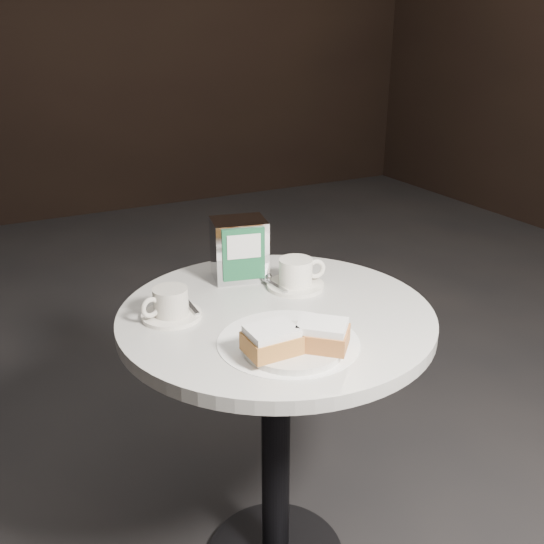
{
  "coord_description": "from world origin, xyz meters",
  "views": [
    {
      "loc": [
        -0.56,
        -1.07,
        1.33
      ],
      "look_at": [
        0.0,
        0.02,
        0.83
      ],
      "focal_mm": 40.0,
      "sensor_mm": 36.0,
      "label": 1
    }
  ],
  "objects_px": {
    "coffee_cup_left": "(170,305)",
    "water_glass_left": "(230,262)",
    "cafe_table": "(276,387)",
    "napkin_dispenser": "(239,249)",
    "beignet_plate": "(295,341)",
    "water_glass_right": "(253,254)",
    "coffee_cup_right": "(296,275)"
  },
  "relations": [
    {
      "from": "coffee_cup_left",
      "to": "water_glass_left",
      "type": "distance_m",
      "value": 0.24
    },
    {
      "from": "cafe_table",
      "to": "water_glass_left",
      "type": "relative_size",
      "value": 7.6
    },
    {
      "from": "coffee_cup_left",
      "to": "napkin_dispenser",
      "type": "xyz_separation_m",
      "value": [
        0.22,
        0.13,
        0.05
      ]
    },
    {
      "from": "beignet_plate",
      "to": "coffee_cup_left",
      "type": "bearing_deg",
      "value": 122.22
    },
    {
      "from": "water_glass_left",
      "to": "water_glass_right",
      "type": "bearing_deg",
      "value": 0.37
    },
    {
      "from": "cafe_table",
      "to": "coffee_cup_right",
      "type": "xyz_separation_m",
      "value": [
        0.1,
        0.09,
        0.23
      ]
    },
    {
      "from": "cafe_table",
      "to": "beignet_plate",
      "type": "relative_size",
      "value": 3.02
    },
    {
      "from": "water_glass_right",
      "to": "water_glass_left",
      "type": "bearing_deg",
      "value": -179.63
    },
    {
      "from": "beignet_plate",
      "to": "water_glass_left",
      "type": "height_order",
      "value": "water_glass_left"
    },
    {
      "from": "coffee_cup_left",
      "to": "water_glass_left",
      "type": "bearing_deg",
      "value": 20.25
    },
    {
      "from": "water_glass_left",
      "to": "napkin_dispenser",
      "type": "xyz_separation_m",
      "value": [
        0.03,
        0.0,
        0.03
      ]
    },
    {
      "from": "cafe_table",
      "to": "water_glass_right",
      "type": "bearing_deg",
      "value": 78.08
    },
    {
      "from": "water_glass_left",
      "to": "water_glass_right",
      "type": "xyz_separation_m",
      "value": [
        0.06,
        0.0,
        0.01
      ]
    },
    {
      "from": "water_glass_left",
      "to": "beignet_plate",
      "type": "bearing_deg",
      "value": -95.1
    },
    {
      "from": "cafe_table",
      "to": "water_glass_left",
      "type": "distance_m",
      "value": 0.32
    },
    {
      "from": "cafe_table",
      "to": "coffee_cup_right",
      "type": "relative_size",
      "value": 4.72
    },
    {
      "from": "beignet_plate",
      "to": "coffee_cup_left",
      "type": "xyz_separation_m",
      "value": [
        -0.16,
        0.26,
        0.0
      ]
    },
    {
      "from": "beignet_plate",
      "to": "coffee_cup_right",
      "type": "relative_size",
      "value": 1.57
    },
    {
      "from": "water_glass_right",
      "to": "napkin_dispenser",
      "type": "distance_m",
      "value": 0.04
    },
    {
      "from": "coffee_cup_left",
      "to": "water_glass_right",
      "type": "relative_size",
      "value": 1.31
    },
    {
      "from": "cafe_table",
      "to": "water_glass_left",
      "type": "height_order",
      "value": "water_glass_left"
    },
    {
      "from": "coffee_cup_right",
      "to": "water_glass_right",
      "type": "xyz_separation_m",
      "value": [
        -0.06,
        0.11,
        0.03
      ]
    },
    {
      "from": "water_glass_left",
      "to": "water_glass_right",
      "type": "distance_m",
      "value": 0.06
    },
    {
      "from": "coffee_cup_right",
      "to": "water_glass_right",
      "type": "relative_size",
      "value": 1.32
    },
    {
      "from": "beignet_plate",
      "to": "coffee_cup_left",
      "type": "distance_m",
      "value": 0.31
    },
    {
      "from": "coffee_cup_left",
      "to": "coffee_cup_right",
      "type": "xyz_separation_m",
      "value": [
        0.32,
        0.02,
        0.0
      ]
    },
    {
      "from": "coffee_cup_left",
      "to": "water_glass_right",
      "type": "distance_m",
      "value": 0.29
    },
    {
      "from": "water_glass_right",
      "to": "coffee_cup_left",
      "type": "bearing_deg",
      "value": -153.2
    },
    {
      "from": "cafe_table",
      "to": "water_glass_right",
      "type": "distance_m",
      "value": 0.33
    },
    {
      "from": "cafe_table",
      "to": "coffee_cup_left",
      "type": "bearing_deg",
      "value": 160.98
    },
    {
      "from": "cafe_table",
      "to": "coffee_cup_right",
      "type": "distance_m",
      "value": 0.27
    },
    {
      "from": "coffee_cup_right",
      "to": "water_glass_left",
      "type": "height_order",
      "value": "water_glass_left"
    }
  ]
}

